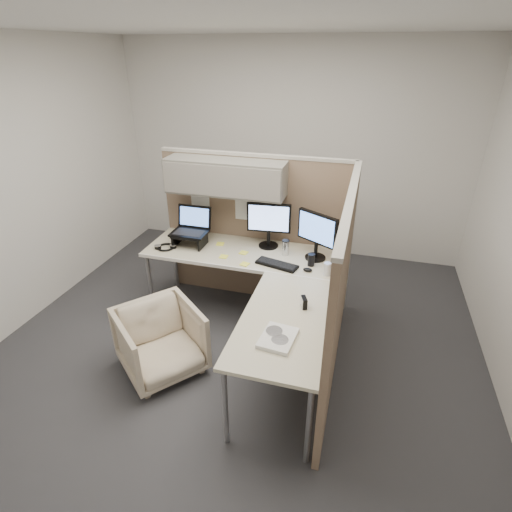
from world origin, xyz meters
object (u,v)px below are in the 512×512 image
(desk, at_px, (255,278))
(monitor_left, at_px, (269,222))
(keyboard, at_px, (277,264))
(office_chair, at_px, (160,338))

(desk, height_order, monitor_left, monitor_left)
(desk, bearing_deg, keyboard, 53.85)
(office_chair, relative_size, monitor_left, 1.42)
(office_chair, height_order, monitor_left, monitor_left)
(office_chair, bearing_deg, keyboard, -4.91)
(office_chair, xyz_separation_m, keyboard, (0.82, 0.83, 0.41))
(monitor_left, relative_size, keyboard, 1.16)
(desk, height_order, office_chair, desk)
(office_chair, xyz_separation_m, monitor_left, (0.64, 1.21, 0.67))
(monitor_left, bearing_deg, office_chair, -123.80)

